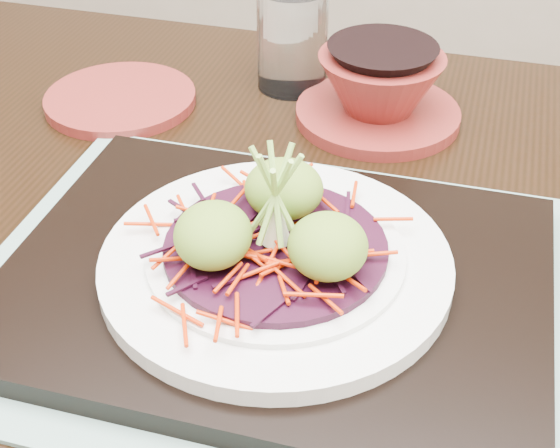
# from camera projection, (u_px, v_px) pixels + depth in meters

# --- Properties ---
(dining_table) EXTENTS (1.41, 1.03, 0.82)m
(dining_table) POSITION_uv_depth(u_px,v_px,m) (287.00, 370.00, 0.66)
(dining_table) COLOR black
(dining_table) RESTS_ON ground
(placemat) EXTENTS (0.49, 0.40, 0.00)m
(placemat) POSITION_uv_depth(u_px,v_px,m) (276.00, 290.00, 0.58)
(placemat) COLOR gray
(placemat) RESTS_ON dining_table
(serving_tray) EXTENTS (0.42, 0.34, 0.02)m
(serving_tray) POSITION_uv_depth(u_px,v_px,m) (276.00, 279.00, 0.57)
(serving_tray) COLOR black
(serving_tray) RESTS_ON placemat
(white_plate) EXTENTS (0.25, 0.25, 0.02)m
(white_plate) POSITION_uv_depth(u_px,v_px,m) (276.00, 261.00, 0.56)
(white_plate) COLOR white
(white_plate) RESTS_ON serving_tray
(cabbage_bed) EXTENTS (0.16, 0.16, 0.01)m
(cabbage_bed) POSITION_uv_depth(u_px,v_px,m) (276.00, 247.00, 0.56)
(cabbage_bed) COLOR black
(cabbage_bed) RESTS_ON white_plate
(carrot_julienne) EXTENTS (0.20, 0.20, 0.01)m
(carrot_julienne) POSITION_uv_depth(u_px,v_px,m) (276.00, 239.00, 0.55)
(carrot_julienne) COLOR red
(carrot_julienne) RESTS_ON cabbage_bed
(guacamole_scoops) EXTENTS (0.14, 0.12, 0.04)m
(guacamole_scoops) POSITION_uv_depth(u_px,v_px,m) (275.00, 223.00, 0.54)
(guacamole_scoops) COLOR olive
(guacamole_scoops) RESTS_ON cabbage_bed
(scallion_garnish) EXTENTS (0.06, 0.06, 0.09)m
(scallion_garnish) POSITION_uv_depth(u_px,v_px,m) (275.00, 199.00, 0.53)
(scallion_garnish) COLOR #8DC14D
(scallion_garnish) RESTS_ON cabbage_bed
(terracotta_side_plate) EXTENTS (0.16, 0.16, 0.01)m
(terracotta_side_plate) POSITION_uv_depth(u_px,v_px,m) (120.00, 99.00, 0.81)
(terracotta_side_plate) COLOR maroon
(terracotta_side_plate) RESTS_ON dining_table
(water_glass) EXTENTS (0.09, 0.09, 0.11)m
(water_glass) POSITION_uv_depth(u_px,v_px,m) (292.00, 39.00, 0.82)
(water_glass) COLOR white
(water_glass) RESTS_ON dining_table
(terracotta_bowl_set) EXTENTS (0.17, 0.17, 0.07)m
(terracotta_bowl_set) POSITION_uv_depth(u_px,v_px,m) (379.00, 92.00, 0.77)
(terracotta_bowl_set) COLOR maroon
(terracotta_bowl_set) RESTS_ON dining_table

